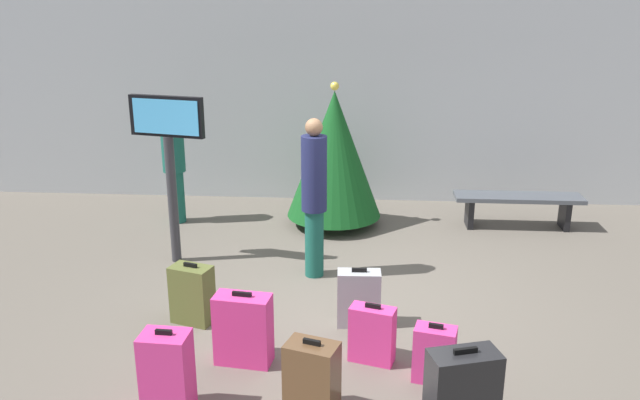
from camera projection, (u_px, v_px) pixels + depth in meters
ground_plane at (349, 306)px, 6.93m from camera, size 16.00×16.00×0.00m
back_wall at (357, 98)px, 10.16m from camera, size 16.00×0.20×3.29m
holiday_tree at (334, 154)px, 9.08m from camera, size 1.35×1.35×2.07m
flight_info_kiosk at (169, 148)px, 7.68m from camera, size 0.94×0.29×2.08m
waiting_bench at (518, 203)px, 9.19m from camera, size 1.80×0.44×0.48m
traveller_0 at (174, 160)px, 9.24m from camera, size 0.35×0.35×1.78m
traveller_1 at (314, 194)px, 7.40m from camera, size 0.36×0.36×1.90m
suitcase_0 at (434, 354)px, 5.53m from camera, size 0.39×0.29×0.54m
suitcase_1 at (312, 380)px, 5.04m from camera, size 0.46×0.37×0.68m
suitcase_2 at (243, 329)px, 5.78m from camera, size 0.53×0.31×0.70m
suitcase_3 at (372, 334)px, 5.82m from camera, size 0.44×0.30×0.57m
suitcase_4 at (359, 298)px, 6.46m from camera, size 0.44×0.22×0.62m
suitcase_5 at (167, 373)px, 5.09m from camera, size 0.39×0.30×0.73m
suitcase_6 at (192, 294)px, 6.52m from camera, size 0.46×0.35×0.65m
suitcase_7 at (462, 399)px, 4.70m from camera, size 0.56×0.40×0.80m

